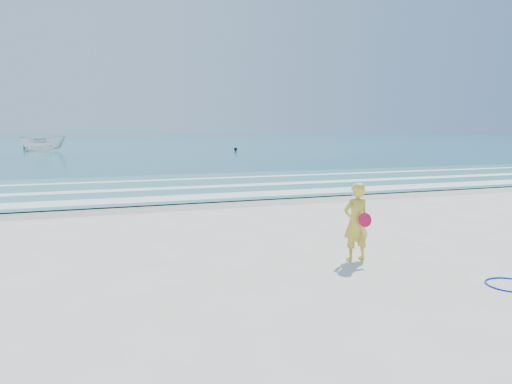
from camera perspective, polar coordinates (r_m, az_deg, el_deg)
name	(u,v)px	position (r m, az deg, el deg)	size (l,w,h in m)	color
ground	(342,281)	(8.47, 9.81, -10.01)	(400.00, 400.00, 0.00)	silver
wet_sand	(206,203)	(16.70, -5.68, -1.31)	(400.00, 2.40, 0.00)	#B2A893
ocean	(94,139)	(112.10, -17.98, 5.76)	(400.00, 190.00, 0.04)	#19727F
shallow	(177,186)	(21.53, -8.98, 0.71)	(400.00, 10.00, 0.01)	#59B7AD
foam_near	(197,197)	(17.94, -6.71, -0.56)	(400.00, 1.40, 0.01)	white
foam_mid	(181,188)	(20.75, -8.56, 0.49)	(400.00, 0.90, 0.01)	white
foam_far	(167,180)	(23.97, -10.13, 1.38)	(400.00, 0.60, 0.01)	white
hoop	(511,285)	(9.10, 27.09, -9.41)	(0.77, 0.77, 0.03)	#0B1DD7
boat	(43,143)	(57.07, -23.15, 5.18)	(1.68, 4.47, 1.73)	silver
buoy	(236,149)	(53.43, -2.35, 4.93)	(0.37, 0.37, 0.37)	black
woman	(356,222)	(9.63, 11.37, -3.37)	(0.56, 0.41, 1.49)	gold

